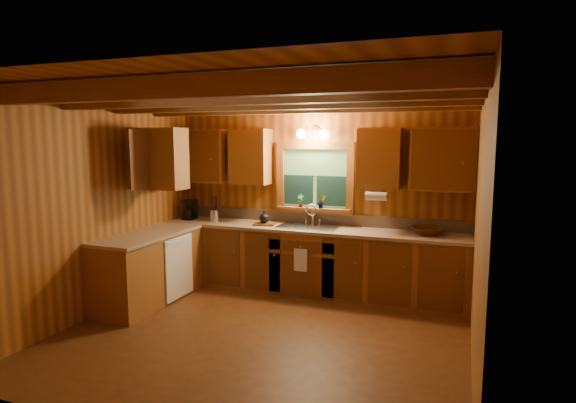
% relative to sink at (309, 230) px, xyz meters
% --- Properties ---
extents(room, '(4.20, 4.20, 4.20)m').
position_rel_sink_xyz_m(room, '(0.00, -1.60, 0.44)').
color(room, '#593215').
rests_on(room, ground).
extents(ceiling_beams, '(4.20, 2.54, 0.18)m').
position_rel_sink_xyz_m(ceiling_beams, '(0.00, -1.60, 1.63)').
color(ceiling_beams, brown).
rests_on(ceiling_beams, room).
extents(base_cabinets, '(4.20, 2.22, 0.86)m').
position_rel_sink_xyz_m(base_cabinets, '(-0.49, -0.32, -0.43)').
color(base_cabinets, brown).
rests_on(base_cabinets, ground).
extents(countertop, '(4.20, 2.24, 0.04)m').
position_rel_sink_xyz_m(countertop, '(-0.48, -0.31, 0.02)').
color(countertop, tan).
rests_on(countertop, base_cabinets).
extents(backsplash, '(4.20, 0.02, 0.16)m').
position_rel_sink_xyz_m(backsplash, '(0.00, 0.28, 0.12)').
color(backsplash, '#A0866B').
rests_on(backsplash, room).
extents(dishwasher_panel, '(0.02, 0.60, 0.80)m').
position_rel_sink_xyz_m(dishwasher_panel, '(-1.47, -0.92, -0.43)').
color(dishwasher_panel, white).
rests_on(dishwasher_panel, base_cabinets).
extents(upper_cabinets, '(4.19, 1.77, 0.78)m').
position_rel_sink_xyz_m(upper_cabinets, '(-0.56, -0.18, 0.98)').
color(upper_cabinets, brown).
rests_on(upper_cabinets, room).
extents(window, '(1.12, 0.08, 1.00)m').
position_rel_sink_xyz_m(window, '(0.00, 0.26, 0.67)').
color(window, brown).
rests_on(window, room).
extents(window_sill, '(1.06, 0.14, 0.04)m').
position_rel_sink_xyz_m(window_sill, '(0.00, 0.22, 0.26)').
color(window_sill, brown).
rests_on(window_sill, room).
extents(wall_sconce, '(0.45, 0.21, 0.17)m').
position_rel_sink_xyz_m(wall_sconce, '(0.00, 0.14, 1.31)').
color(wall_sconce, black).
rests_on(wall_sconce, room).
extents(paper_towel_roll, '(0.27, 0.11, 0.11)m').
position_rel_sink_xyz_m(paper_towel_roll, '(0.92, -0.07, 0.51)').
color(paper_towel_roll, white).
rests_on(paper_towel_roll, upper_cabinets).
extents(dish_towel, '(0.18, 0.01, 0.30)m').
position_rel_sink_xyz_m(dish_towel, '(0.00, -0.34, -0.34)').
color(dish_towel, white).
rests_on(dish_towel, base_cabinets).
extents(sink, '(0.82, 0.48, 0.43)m').
position_rel_sink_xyz_m(sink, '(0.00, 0.00, 0.00)').
color(sink, silver).
rests_on(sink, countertop).
extents(coffee_maker, '(0.16, 0.21, 0.29)m').
position_rel_sink_xyz_m(coffee_maker, '(-1.87, 0.01, 0.19)').
color(coffee_maker, black).
rests_on(coffee_maker, countertop).
extents(utensil_crock, '(0.13, 0.13, 0.37)m').
position_rel_sink_xyz_m(utensil_crock, '(-1.44, -0.04, 0.14)').
color(utensil_crock, silver).
rests_on(utensil_crock, countertop).
extents(cutting_board, '(0.33, 0.27, 0.03)m').
position_rel_sink_xyz_m(cutting_board, '(-0.63, -0.07, 0.06)').
color(cutting_board, '#5E3314').
rests_on(cutting_board, countertop).
extents(teakettle, '(0.14, 0.14, 0.17)m').
position_rel_sink_xyz_m(teakettle, '(-0.63, -0.07, 0.14)').
color(teakettle, black).
rests_on(teakettle, cutting_board).
extents(wicker_basket, '(0.47, 0.47, 0.09)m').
position_rel_sink_xyz_m(wicker_basket, '(1.55, 0.04, 0.09)').
color(wicker_basket, '#48230C').
rests_on(wicker_basket, countertop).
extents(potted_plant_left, '(0.10, 0.07, 0.18)m').
position_rel_sink_xyz_m(potted_plant_left, '(-0.18, 0.19, 0.37)').
color(potted_plant_left, '#5E3314').
rests_on(potted_plant_left, window_sill).
extents(potted_plant_right, '(0.11, 0.09, 0.19)m').
position_rel_sink_xyz_m(potted_plant_right, '(0.12, 0.19, 0.38)').
color(potted_plant_right, '#5E3314').
rests_on(potted_plant_right, window_sill).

